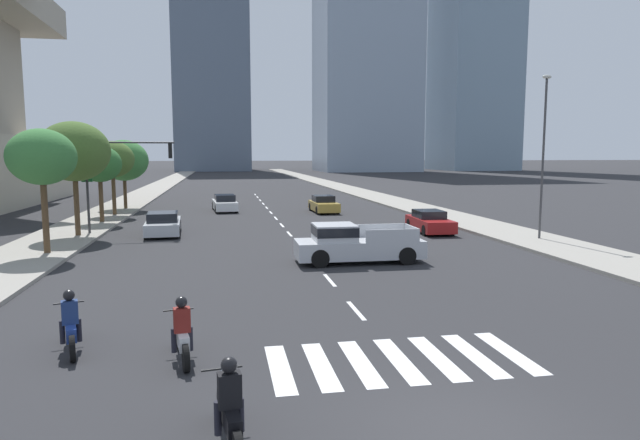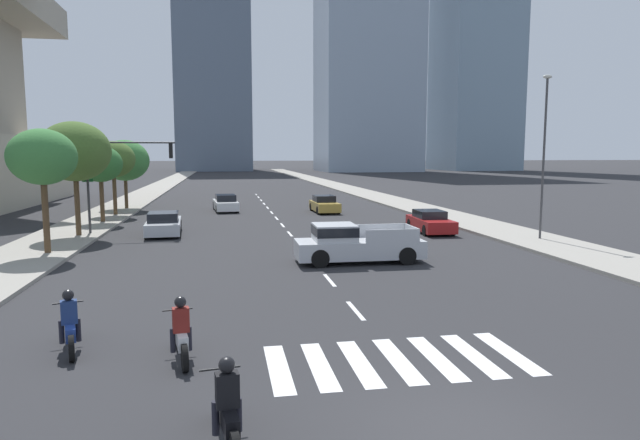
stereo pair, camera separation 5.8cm
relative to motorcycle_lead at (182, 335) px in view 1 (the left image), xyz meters
The scene contains 22 objects.
ground_plane 6.33m from the motorcycle_lead, 40.38° to the right, with size 800.00×800.00×0.00m, color #28282B.
sidewalk_east 31.19m from the motorcycle_lead, 56.21° to the left, with size 4.00×260.00×0.15m, color gray.
sidewalk_west 27.05m from the motorcycle_lead, 106.63° to the left, with size 4.00×260.00×0.15m, color gray.
crosswalk_near 4.92m from the motorcycle_lead, 10.43° to the right, with size 5.85×2.79×0.01m.
lane_divider_center 27.54m from the motorcycle_lead, 79.96° to the left, with size 0.14×50.00×0.01m.
motorcycle_lead is the anchor object (origin of this frame).
motorcycle_trailing 2.84m from the motorcycle_lead, 157.71° to the left, with size 0.90×2.13×1.49m.
motorcycle_third 3.99m from the motorcycle_lead, 75.71° to the right, with size 0.70×2.20×1.49m.
pickup_truck 12.09m from the motorcycle_lead, 57.79° to the left, with size 5.46×2.04×1.67m.
sedan_gold_0 31.86m from the motorcycle_lead, 73.60° to the left, with size 1.89×4.28×1.34m.
sedan_white_1 33.05m from the motorcycle_lead, 87.93° to the left, with size 2.14×4.90×1.35m.
sedan_silver_2 20.35m from the motorcycle_lead, 96.80° to the left, with size 2.14×4.80×1.31m.
sedan_red_3 22.63m from the motorcycle_lead, 54.48° to the left, with size 1.98×4.48×1.29m.
traffic_signal_far 21.40m from the motorcycle_lead, 102.72° to the left, with size 5.17×0.28×5.53m.
street_lamp_east 23.03m from the motorcycle_lead, 38.67° to the left, with size 0.50×0.24×8.54m.
street_tree_nearest 16.26m from the motorcycle_lead, 116.08° to the left, with size 2.96×2.96×5.61m.
street_tree_second 21.31m from the motorcycle_lead, 109.39° to the left, with size 3.83×3.83×6.25m.
street_tree_third 27.13m from the motorcycle_lead, 104.94° to the left, with size 2.83×2.83×5.04m.
street_tree_fourth 31.45m from the motorcycle_lead, 102.83° to the left, with size 3.15×3.15×5.45m.
street_tree_fifth 36.16m from the motorcycle_lead, 101.12° to the left, with size 3.96×3.96×5.65m.
office_tower_left_skyline 156.68m from the motorcycle_lead, 90.36° to the left, with size 20.59×28.40×82.63m.
office_tower_center_skyline 149.49m from the motorcycle_lead, 73.42° to the left, with size 25.95×23.49×93.38m.
Camera 1 is at (-3.87, -8.13, 4.61)m, focal length 30.67 mm.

